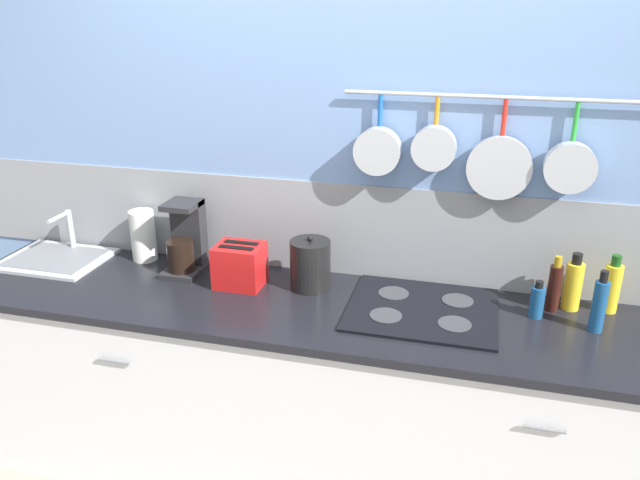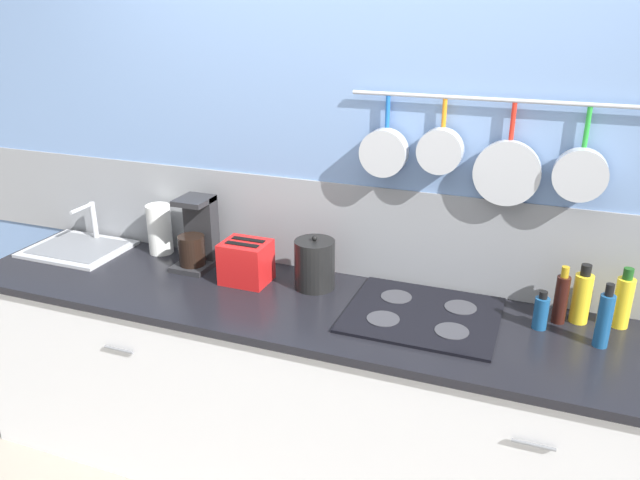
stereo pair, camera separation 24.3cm
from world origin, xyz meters
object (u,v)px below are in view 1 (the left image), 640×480
object	(u,v)px
kettle	(310,264)
bottle_hot_sauce	(554,287)
coffee_maker	(186,242)
toaster	(240,265)
bottle_cooking_wine	(537,301)
bottle_sesame_oil	(612,287)
bottle_vinegar	(599,305)
paper_towel_roll	(143,235)
bottle_olive_oil	(573,285)

from	to	relation	value
kettle	bottle_hot_sauce	xyz separation A→B (m)	(0.99, 0.05, -0.00)
coffee_maker	bottle_hot_sauce	xyz separation A→B (m)	(1.59, 0.01, -0.03)
toaster	bottle_cooking_wine	size ratio (longest dim) A/B	1.42
bottle_sesame_oil	bottle_vinegar	bearing A→B (deg)	-111.39
bottle_hot_sauce	bottle_vinegar	distance (m)	0.20
kettle	bottle_sesame_oil	bearing A→B (deg)	4.55
bottle_vinegar	bottle_sesame_oil	distance (m)	0.20
toaster	bottle_hot_sauce	size ratio (longest dim) A/B	0.94
bottle_vinegar	bottle_hot_sauce	bearing A→B (deg)	137.71
paper_towel_roll	coffee_maker	distance (m)	0.26
coffee_maker	kettle	size ratio (longest dim) A/B	1.38
toaster	bottle_olive_oil	distance (m)	1.37
toaster	bottle_vinegar	bearing A→B (deg)	-1.26
bottle_vinegar	bottle_sesame_oil	size ratio (longest dim) A/B	1.02
kettle	bottle_cooking_wine	bearing A→B (deg)	-1.82
bottle_hot_sauce	bottle_vinegar	bearing A→B (deg)	-42.29
bottle_olive_oil	bottle_vinegar	world-z (taller)	bottle_vinegar
coffee_maker	bottle_sesame_oil	size ratio (longest dim) A/B	1.37
toaster	bottle_vinegar	size ratio (longest dim) A/B	0.89
coffee_maker	bottle_vinegar	bearing A→B (deg)	-3.95
paper_towel_roll	kettle	distance (m)	0.85
kettle	bottle_olive_oil	world-z (taller)	same
toaster	bottle_hot_sauce	distance (m)	1.30
coffee_maker	bottle_olive_oil	size ratio (longest dim) A/B	1.37
bottle_vinegar	kettle	bearing A→B (deg)	175.64
kettle	bottle_hot_sauce	size ratio (longest dim) A/B	1.02
bottle_vinegar	coffee_maker	bearing A→B (deg)	176.05
paper_towel_roll	toaster	distance (m)	0.57
bottle_cooking_wine	bottle_sesame_oil	bearing A→B (deg)	23.97
paper_towel_roll	bottle_olive_oil	xyz separation A→B (m)	(1.91, -0.02, -0.02)
bottle_hot_sauce	bottle_sesame_oil	bearing A→B (deg)	13.00
coffee_maker	bottle_sesame_oil	distance (m)	1.80
paper_towel_roll	kettle	bearing A→B (deg)	-6.38
paper_towel_roll	bottle_olive_oil	size ratio (longest dim) A/B	1.02
kettle	bottle_hot_sauce	world-z (taller)	kettle
paper_towel_roll	bottle_olive_oil	world-z (taller)	paper_towel_roll
bottle_cooking_wine	paper_towel_roll	bearing A→B (deg)	175.99
bottle_olive_oil	bottle_sesame_oil	size ratio (longest dim) A/B	0.99
bottle_vinegar	paper_towel_roll	bearing A→B (deg)	174.78
toaster	bottle_hot_sauce	world-z (taller)	bottle_hot_sauce
bottle_vinegar	bottle_sesame_oil	world-z (taller)	bottle_vinegar
bottle_hot_sauce	bottle_olive_oil	bearing A→B (deg)	24.50
toaster	bottle_sesame_oil	bearing A→B (deg)	5.72
paper_towel_roll	bottle_vinegar	size ratio (longest dim) A/B	0.99
bottle_cooking_wine	bottle_sesame_oil	distance (m)	0.31
paper_towel_roll	bottle_olive_oil	bearing A→B (deg)	-0.47
paper_towel_roll	bottle_cooking_wine	size ratio (longest dim) A/B	1.59
bottle_hot_sauce	bottle_cooking_wine	bearing A→B (deg)	-130.80
toaster	coffee_maker	bearing A→B (deg)	163.37
coffee_maker	toaster	world-z (taller)	coffee_maker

